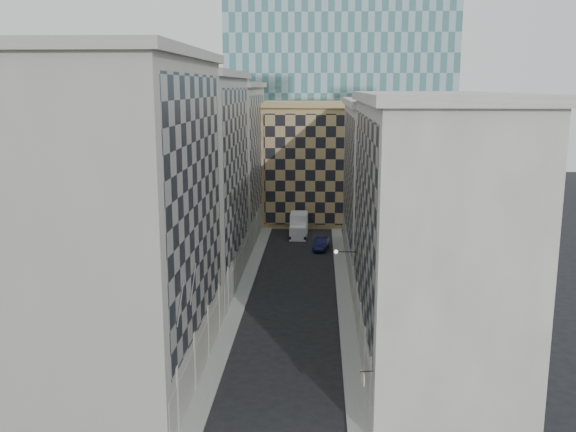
% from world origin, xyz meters
% --- Properties ---
extents(sidewalk_west, '(1.50, 100.00, 0.15)m').
position_xyz_m(sidewalk_west, '(-5.25, 30.00, 0.07)').
color(sidewalk_west, gray).
rests_on(sidewalk_west, ground).
extents(sidewalk_east, '(1.50, 100.00, 0.15)m').
position_xyz_m(sidewalk_east, '(5.25, 30.00, 0.07)').
color(sidewalk_east, gray).
rests_on(sidewalk_east, ground).
extents(bldg_left_a, '(10.80, 22.80, 23.70)m').
position_xyz_m(bldg_left_a, '(-10.88, 11.00, 11.82)').
color(bldg_left_a, gray).
rests_on(bldg_left_a, ground).
extents(bldg_left_b, '(10.80, 22.80, 22.70)m').
position_xyz_m(bldg_left_b, '(-10.88, 33.00, 11.32)').
color(bldg_left_b, '#9B988F').
rests_on(bldg_left_b, ground).
extents(bldg_left_c, '(10.80, 22.80, 21.70)m').
position_xyz_m(bldg_left_c, '(-10.88, 55.00, 10.83)').
color(bldg_left_c, gray).
rests_on(bldg_left_c, ground).
extents(bldg_right_a, '(10.80, 26.80, 20.70)m').
position_xyz_m(bldg_right_a, '(10.88, 15.00, 10.32)').
color(bldg_right_a, '#A6A298').
rests_on(bldg_right_a, ground).
extents(bldg_right_b, '(10.80, 28.80, 19.70)m').
position_xyz_m(bldg_right_b, '(10.89, 42.00, 9.85)').
color(bldg_right_b, '#A6A298').
rests_on(bldg_right_b, ground).
extents(tan_block, '(16.80, 14.80, 18.80)m').
position_xyz_m(tan_block, '(2.00, 67.90, 9.44)').
color(tan_block, '#A58257').
rests_on(tan_block, ground).
extents(church_tower, '(7.20, 7.20, 51.50)m').
position_xyz_m(church_tower, '(0.00, 82.00, 26.95)').
color(church_tower, '#302925').
rests_on(church_tower, ground).
extents(flagpoles_left, '(0.10, 6.33, 2.33)m').
position_xyz_m(flagpoles_left, '(-5.90, 6.00, 8.00)').
color(flagpoles_left, gray).
rests_on(flagpoles_left, ground).
extents(bracket_lamp, '(1.98, 0.36, 0.36)m').
position_xyz_m(bracket_lamp, '(4.38, 24.00, 6.20)').
color(bracket_lamp, black).
rests_on(bracket_lamp, ground).
extents(box_truck, '(2.55, 6.01, 3.27)m').
position_xyz_m(box_truck, '(-0.28, 56.25, 1.42)').
color(box_truck, white).
rests_on(box_truck, ground).
extents(dark_car, '(2.31, 4.99, 1.59)m').
position_xyz_m(dark_car, '(2.91, 48.75, 0.79)').
color(dark_car, '#0F1237').
rests_on(dark_car, ground).
extents(shop_sign, '(0.86, 0.76, 0.84)m').
position_xyz_m(shop_sign, '(5.36, 3.00, 3.83)').
color(shop_sign, black).
rests_on(shop_sign, ground).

